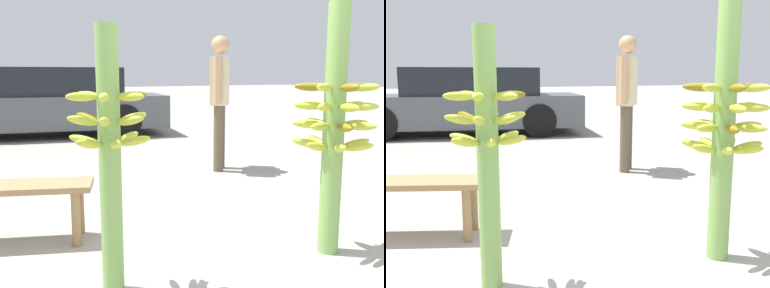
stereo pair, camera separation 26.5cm
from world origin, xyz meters
TOP-DOWN VIEW (x-y plane):
  - banana_stalk_left at (-0.69, 0.45)m, footprint 0.43×0.43m
  - banana_stalk_center at (0.66, 0.16)m, footprint 0.50×0.50m
  - vendor_person at (1.56, 2.51)m, footprint 0.49×0.51m
  - market_bench at (-1.02, 1.44)m, footprint 1.16×0.77m
  - parked_car at (0.68, 6.73)m, footprint 4.75×2.97m

SIDE VIEW (x-z plane):
  - market_bench at x=-1.02m, z-range 0.13..0.54m
  - parked_car at x=0.68m, z-range -0.02..1.26m
  - banana_stalk_left at x=-0.69m, z-range 0.05..1.42m
  - banana_stalk_center at x=0.66m, z-range 0.03..1.59m
  - vendor_person at x=1.56m, z-range 0.15..1.73m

